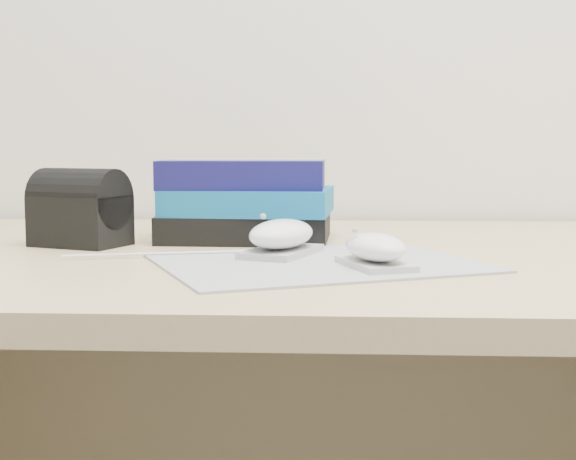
{
  "coord_description": "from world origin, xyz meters",
  "views": [
    {
      "loc": [
        -0.01,
        0.56,
        0.86
      ],
      "look_at": [
        -0.05,
        1.44,
        0.77
      ],
      "focal_mm": 50.0,
      "sensor_mm": 36.0,
      "label": 1
    }
  ],
  "objects_px": {
    "mouse_front": "(375,250)",
    "pouch": "(80,209)",
    "mouse_rear": "(281,237)",
    "desk": "(332,411)",
    "book_stack": "(247,200)"
  },
  "relations": [
    {
      "from": "mouse_front",
      "to": "pouch",
      "type": "bearing_deg",
      "value": 153.98
    },
    {
      "from": "desk",
      "to": "mouse_front",
      "type": "xyz_separation_m",
      "value": [
        0.04,
        -0.22,
        0.26
      ]
    },
    {
      "from": "mouse_front",
      "to": "mouse_rear",
      "type": "bearing_deg",
      "value": 140.23
    },
    {
      "from": "book_stack",
      "to": "pouch",
      "type": "bearing_deg",
      "value": -158.57
    },
    {
      "from": "desk",
      "to": "book_stack",
      "type": "xyz_separation_m",
      "value": [
        -0.12,
        0.04,
        0.29
      ]
    },
    {
      "from": "desk",
      "to": "mouse_rear",
      "type": "relative_size",
      "value": 11.98
    },
    {
      "from": "mouse_front",
      "to": "desk",
      "type": "bearing_deg",
      "value": 101.0
    },
    {
      "from": "mouse_rear",
      "to": "mouse_front",
      "type": "distance_m",
      "value": 0.14
    },
    {
      "from": "book_stack",
      "to": "pouch",
      "type": "height_order",
      "value": "book_stack"
    },
    {
      "from": "mouse_rear",
      "to": "mouse_front",
      "type": "height_order",
      "value": "mouse_rear"
    },
    {
      "from": "mouse_front",
      "to": "book_stack",
      "type": "distance_m",
      "value": 0.32
    },
    {
      "from": "pouch",
      "to": "mouse_rear",
      "type": "bearing_deg",
      "value": -19.5
    },
    {
      "from": "pouch",
      "to": "desk",
      "type": "bearing_deg",
      "value": 6.63
    },
    {
      "from": "mouse_rear",
      "to": "mouse_front",
      "type": "xyz_separation_m",
      "value": [
        0.11,
        -0.09,
        -0.0
      ]
    },
    {
      "from": "desk",
      "to": "mouse_rear",
      "type": "xyz_separation_m",
      "value": [
        -0.06,
        -0.14,
        0.26
      ]
    }
  ]
}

